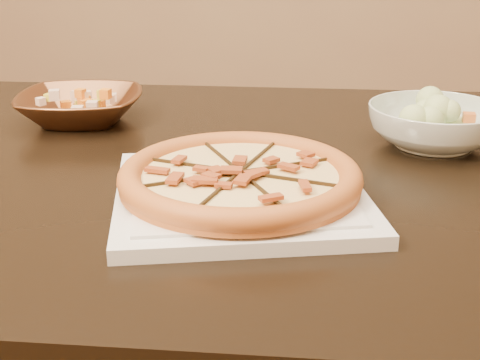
% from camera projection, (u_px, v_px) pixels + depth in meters
% --- Properties ---
extents(dining_table, '(1.57, 1.09, 0.75)m').
position_uv_depth(dining_table, '(194.00, 215.00, 1.04)').
color(dining_table, black).
rests_on(dining_table, floor).
extents(plate, '(0.39, 0.39, 0.02)m').
position_uv_depth(plate, '(240.00, 194.00, 0.85)').
color(plate, silver).
rests_on(plate, dining_table).
extents(pizza, '(0.31, 0.31, 0.03)m').
position_uv_depth(pizza, '(240.00, 177.00, 0.84)').
color(pizza, '#C15C30').
rests_on(pizza, plate).
extents(bronze_bowl, '(0.26, 0.26, 0.05)m').
position_uv_depth(bronze_bowl, '(81.00, 107.00, 1.19)').
color(bronze_bowl, brown).
rests_on(bronze_bowl, dining_table).
extents(mixed_dish, '(0.11, 0.11, 0.03)m').
position_uv_depth(mixed_dish, '(78.00, 85.00, 1.17)').
color(mixed_dish, beige).
rests_on(mixed_dish, bronze_bowl).
extents(salad_bowl, '(0.28, 0.28, 0.07)m').
position_uv_depth(salad_bowl, '(434.00, 126.00, 1.06)').
color(salad_bowl, silver).
rests_on(salad_bowl, dining_table).
extents(salad, '(0.08, 0.12, 0.04)m').
position_uv_depth(salad, '(437.00, 95.00, 1.04)').
color(salad, '#DAEC9C').
rests_on(salad, salad_bowl).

